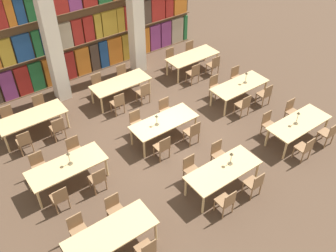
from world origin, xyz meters
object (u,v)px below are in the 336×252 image
object	(u,v)px
chair_14	(98,178)
chair_20	(243,105)
chair_4	(226,201)
chair_7	(219,154)
desk_lamp_3	(157,118)
chair_22	(265,94)
chair_6	(254,183)
chair_13	(39,165)
chair_17	(137,122)
reading_table_6	(32,118)
reading_table_0	(111,234)
chair_12	(60,197)
reading_table_1	(223,171)
chair_19	(166,110)
chair_16	(163,147)
chair_10	(328,133)
chair_34	(214,65)
chair_3	(115,209)
chair_26	(58,128)
chair_8	(305,148)
desk_lamp_2	(69,156)
chair_21	(215,86)
reading_table_2	(299,124)
pillar_center	(135,0)
desk_lamp_0	(231,156)
chair_1	(78,229)
desk_lamp_1	(298,116)
reading_table_7	(121,84)
chair_28	(118,103)
pillar_left	(48,23)
chair_9	(268,123)
chair_23	(237,77)
chair_33	(171,58)
reading_table_4	(164,123)
chair_11	(292,111)
chair_2	(146,250)
chair_18	(193,132)
chair_27	(40,106)
chair_24	(24,141)
chair_25	(9,118)
chair_15	(75,149)
chair_30	(144,92)
reading_table_8	(193,57)
chair_29	(98,84)
reading_table_5	(240,86)
desk_lamp_4	(246,76)
chair_5	(191,169)

from	to	relation	value
chair_14	chair_20	world-z (taller)	same
chair_4	chair_7	bearing A→B (deg)	54.05
desk_lamp_3	chair_22	bearing A→B (deg)	-8.42
chair_6	chair_13	bearing A→B (deg)	137.29
chair_17	reading_table_6	bearing A→B (deg)	-36.33
reading_table_0	chair_12	world-z (taller)	chair_12
reading_table_1	chair_19	xyz separation A→B (m)	(0.53, 3.47, -0.18)
chair_16	chair_20	bearing A→B (deg)	1.29
chair_13	chair_7	bearing A→B (deg)	149.05
chair_10	chair_34	bearing A→B (deg)	90.92
chair_3	chair_17	xyz separation A→B (m)	(2.39, 2.67, 0.00)
chair_26	chair_8	bearing A→B (deg)	-43.42
desk_lamp_2	chair_21	xyz separation A→B (m)	(6.27, 0.81, -0.55)
reading_table_2	chair_34	bearing A→B (deg)	83.78
pillar_center	desk_lamp_0	world-z (taller)	pillar_center
chair_1	desk_lamp_1	distance (m)	7.42
chair_10	reading_table_7	distance (m)	7.41
reading_table_6	chair_28	xyz separation A→B (m)	(2.85, -0.71, -0.18)
pillar_left	desk_lamp_0	world-z (taller)	pillar_left
chair_9	chair_34	size ratio (longest dim) A/B	1.00
chair_23	chair_6	bearing A→B (deg)	50.73
reading_table_2	chair_33	size ratio (longest dim) A/B	2.52
reading_table_4	desk_lamp_0	bearing A→B (deg)	-81.82
pillar_left	chair_11	world-z (taller)	pillar_left
chair_2	chair_18	world-z (taller)	same
desk_lamp_3	chair_20	world-z (taller)	desk_lamp_3
desk_lamp_3	chair_27	size ratio (longest dim) A/B	0.44
desk_lamp_3	chair_24	xyz separation A→B (m)	(-3.66, 2.06, -0.52)
reading_table_0	chair_19	size ratio (longest dim) A/B	2.52
chair_17	chair_25	distance (m)	4.37
desk_lamp_0	chair_15	size ratio (longest dim) A/B	0.49
chair_23	reading_table_7	distance (m)	4.53
chair_14	chair_15	size ratio (longest dim) A/B	1.00
chair_16	reading_table_6	size ratio (longest dim) A/B	0.40
desk_lamp_3	reading_table_0	bearing A→B (deg)	-140.28
chair_12	chair_30	size ratio (longest dim) A/B	1.00
chair_16	chair_34	world-z (taller)	same
chair_9	reading_table_8	bearing A→B (deg)	-96.90
chair_11	chair_16	bearing A→B (deg)	-13.97
chair_20	chair_30	xyz separation A→B (m)	(-2.41, 2.74, 0.00)
chair_29	chair_34	distance (m)	4.77
reading_table_5	chair_21	world-z (taller)	chair_21
chair_20	chair_27	distance (m)	7.17
chair_19	reading_table_5	world-z (taller)	chair_19
reading_table_1	chair_2	bearing A→B (deg)	-167.46
reading_table_1	desk_lamp_4	world-z (taller)	desk_lamp_4
chair_5	chair_24	bearing A→B (deg)	-49.31
reading_table_1	reading_table_5	world-z (taller)	same
chair_28	chair_26	bearing A→B (deg)	-179.18
chair_24	chair_25	distance (m)	1.48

